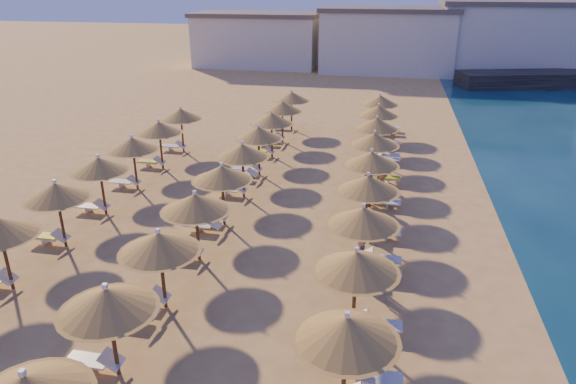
% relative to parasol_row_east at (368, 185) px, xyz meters
% --- Properties ---
extents(ground, '(220.00, 220.00, 0.00)m').
position_rel_parasol_row_east_xyz_m(ground, '(-4.01, -2.81, -2.40)').
color(ground, tan).
rests_on(ground, ground).
extents(hotel_blocks, '(45.26, 9.95, 8.10)m').
position_rel_parasol_row_east_xyz_m(hotel_blocks, '(0.15, 44.23, 1.30)').
color(hotel_blocks, white).
rests_on(hotel_blocks, ground).
extents(parasol_row_east, '(2.70, 34.98, 2.93)m').
position_rel_parasol_row_east_xyz_m(parasol_row_east, '(0.00, 0.00, 0.00)').
color(parasol_row_east, brown).
rests_on(parasol_row_east, ground).
extents(parasol_row_west, '(2.70, 34.98, 2.93)m').
position_rel_parasol_row_east_xyz_m(parasol_row_west, '(-6.27, 0.00, 0.00)').
color(parasol_row_west, brown).
rests_on(parasol_row_west, ground).
extents(parasol_row_inland, '(2.70, 22.07, 2.93)m').
position_rel_parasol_row_east_xyz_m(parasol_row_inland, '(-12.10, -0.00, -0.00)').
color(parasol_row_inland, brown).
rests_on(parasol_row_inland, ground).
extents(loungers, '(15.15, 33.75, 0.66)m').
position_rel_parasol_row_east_xyz_m(loungers, '(-4.76, -0.05, -2.06)').
color(loungers, silver).
rests_on(loungers, ground).
extents(beachgoer_a, '(0.45, 0.67, 1.79)m').
position_rel_parasol_row_east_xyz_m(beachgoer_a, '(0.00, -3.59, -1.51)').
color(beachgoer_a, tan).
rests_on(beachgoer_a, ground).
extents(beachgoer_c, '(0.83, 1.07, 1.69)m').
position_rel_parasol_row_east_xyz_m(beachgoer_c, '(0.54, 5.80, -1.56)').
color(beachgoer_c, tan).
rests_on(beachgoer_c, ground).
extents(beachgoer_b, '(1.15, 1.19, 1.93)m').
position_rel_parasol_row_east_xyz_m(beachgoer_b, '(-0.14, 3.42, -1.44)').
color(beachgoer_b, tan).
rests_on(beachgoer_b, ground).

